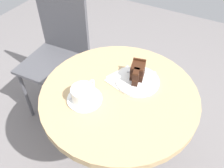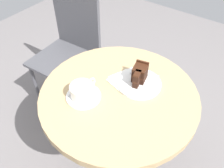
{
  "view_description": "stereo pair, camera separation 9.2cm",
  "coord_description": "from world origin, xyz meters",
  "views": [
    {
      "loc": [
        -0.64,
        -0.32,
        1.44
      ],
      "look_at": [
        -0.01,
        0.03,
        0.73
      ],
      "focal_mm": 38.0,
      "sensor_mm": 36.0,
      "label": 1
    },
    {
      "loc": [
        -0.6,
        -0.4,
        1.44
      ],
      "look_at": [
        -0.01,
        0.03,
        0.73
      ],
      "focal_mm": 38.0,
      "sensor_mm": 36.0,
      "label": 2
    }
  ],
  "objects": [
    {
      "name": "cake_plate",
      "position": [
        0.1,
        -0.04,
        0.7
      ],
      "size": [
        0.2,
        0.2,
        0.01
      ],
      "color": "white",
      "rests_on": "cafe_table"
    },
    {
      "name": "ground_plane",
      "position": [
        0.0,
        0.0,
        -0.01
      ],
      "size": [
        4.4,
        4.4,
        0.01
      ],
      "primitive_type": "cube",
      "color": "slate",
      "rests_on": "ground"
    },
    {
      "name": "napkin",
      "position": [
        0.08,
        0.01,
        0.69
      ],
      "size": [
        0.18,
        0.18,
        0.0
      ],
      "rotation": [
        0.0,
        0.0,
        2.74
      ],
      "color": "silver",
      "rests_on": "cafe_table"
    },
    {
      "name": "fork",
      "position": [
        0.16,
        -0.05,
        0.71
      ],
      "size": [
        0.07,
        0.13,
        0.0
      ],
      "rotation": [
        0.0,
        0.0,
        5.11
      ],
      "color": "silver",
      "rests_on": "cake_plate"
    },
    {
      "name": "cafe_chair",
      "position": [
        0.32,
        0.62,
        0.53
      ],
      "size": [
        0.4,
        0.4,
        0.89
      ],
      "rotation": [
        0.0,
        0.0,
        4.77
      ],
      "color": "#4C4C51",
      "rests_on": "ground"
    },
    {
      "name": "teaspoon",
      "position": [
        -0.08,
        0.16,
        0.7
      ],
      "size": [
        0.11,
        0.02,
        0.0
      ],
      "rotation": [
        0.0,
        0.0,
        6.26
      ],
      "color": "silver",
      "rests_on": "saucer"
    },
    {
      "name": "cake_slice",
      "position": [
        0.11,
        -0.03,
        0.74
      ],
      "size": [
        0.11,
        0.07,
        0.08
      ],
      "rotation": [
        0.0,
        0.0,
        3.37
      ],
      "color": "black",
      "rests_on": "cake_plate"
    },
    {
      "name": "cafe_table",
      "position": [
        0.0,
        0.0,
        0.57
      ],
      "size": [
        0.7,
        0.7,
        0.69
      ],
      "color": "tan",
      "rests_on": "ground"
    },
    {
      "name": "coffee_cup",
      "position": [
        -0.11,
        0.11,
        0.73
      ],
      "size": [
        0.14,
        0.1,
        0.06
      ],
      "color": "white",
      "rests_on": "saucer"
    },
    {
      "name": "saucer",
      "position": [
        -0.11,
        0.11,
        0.7
      ],
      "size": [
        0.15,
        0.15,
        0.01
      ],
      "color": "white",
      "rests_on": "cafe_table"
    }
  ]
}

